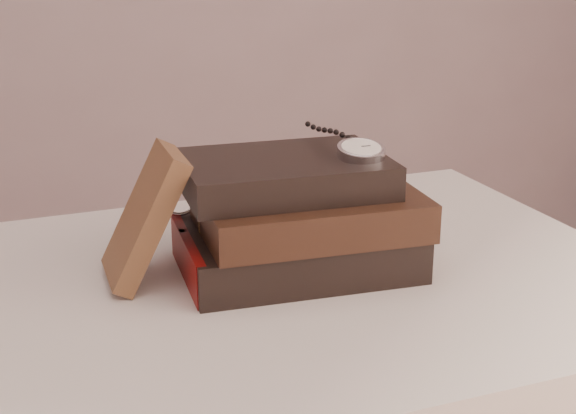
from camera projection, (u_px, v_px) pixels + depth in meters
name	position (u px, v px, depth m)	size (l,w,h in m)	color
table	(207.00, 361.00, 0.94)	(1.00, 0.60, 0.75)	beige
book_stack	(298.00, 218.00, 0.95)	(0.28, 0.20, 0.13)	black
journal	(145.00, 216.00, 0.91)	(0.02, 0.10, 0.16)	#462B1A
pocket_watch	(359.00, 149.00, 0.93)	(0.06, 0.16, 0.02)	silver
eyeglasses	(201.00, 191.00, 1.00)	(0.12, 0.13, 0.05)	silver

